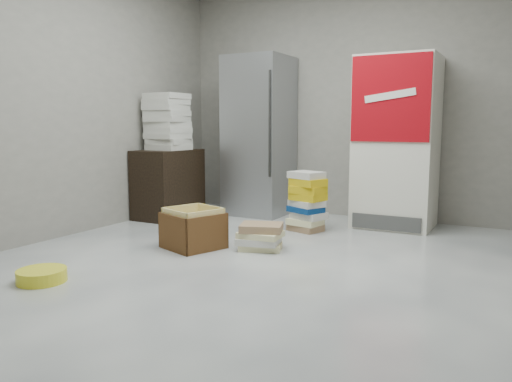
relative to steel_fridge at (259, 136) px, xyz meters
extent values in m
plane|color=silver|center=(0.90, -2.13, -0.95)|extent=(5.00, 5.00, 0.00)
cube|color=gray|center=(0.90, 0.37, 0.45)|extent=(4.00, 0.04, 2.80)
cube|color=gray|center=(-1.10, -2.13, 0.45)|extent=(0.04, 5.00, 2.80)
cube|color=#A0A2A8|center=(0.00, 0.00, 0.00)|extent=(0.70, 0.70, 1.90)
cylinder|color=#333333|center=(0.32, -0.36, 0.15)|extent=(0.02, 0.02, 1.19)
cube|color=silver|center=(1.65, 0.00, -0.05)|extent=(0.80, 0.70, 1.80)
cube|color=#9B0811|center=(1.65, -0.36, 0.40)|extent=(0.78, 0.02, 0.85)
cube|color=white|center=(1.65, -0.37, 0.43)|extent=(0.50, 0.01, 0.14)
cube|color=#3F3F3F|center=(1.65, -0.36, -0.85)|extent=(0.70, 0.02, 0.15)
cube|color=black|center=(-0.83, -0.73, -0.55)|extent=(0.50, 0.80, 0.80)
cube|color=beige|center=(-0.81, -0.73, -0.12)|extent=(0.41, 0.41, 0.06)
cube|color=beige|center=(-0.81, -0.72, -0.05)|extent=(0.42, 0.42, 0.06)
cube|color=beige|center=(-0.81, -0.74, 0.01)|extent=(0.42, 0.42, 0.06)
cube|color=beige|center=(-0.81, -0.73, 0.08)|extent=(0.42, 0.42, 0.06)
cube|color=beige|center=(-0.83, -0.72, 0.14)|extent=(0.41, 0.41, 0.06)
cube|color=beige|center=(-0.82, -0.73, 0.21)|extent=(0.43, 0.43, 0.06)
cube|color=beige|center=(-0.82, -0.73, 0.27)|extent=(0.41, 0.41, 0.06)
cube|color=beige|center=(-0.83, -0.74, 0.34)|extent=(0.40, 0.40, 0.06)
cube|color=beige|center=(-0.83, -0.74, 0.40)|extent=(0.42, 0.42, 0.06)
cube|color=beige|center=(-0.82, -0.73, 0.47)|extent=(0.41, 0.41, 0.06)
cube|color=#8B6B4D|center=(0.90, -0.68, -0.92)|extent=(0.38, 0.34, 0.07)
cube|color=beige|center=(0.90, -0.69, -0.85)|extent=(0.36, 0.31, 0.06)
cube|color=beige|center=(0.93, -0.67, -0.78)|extent=(0.38, 0.34, 0.07)
cube|color=navy|center=(0.90, -0.69, -0.72)|extent=(0.39, 0.35, 0.06)
cube|color=beige|center=(0.91, -0.68, -0.66)|extent=(0.40, 0.37, 0.07)
cube|color=gold|center=(0.93, -0.69, -0.59)|extent=(0.37, 0.33, 0.07)
cube|color=gold|center=(0.93, -0.69, -0.52)|extent=(0.36, 0.31, 0.08)
cube|color=gold|center=(0.92, -0.69, -0.44)|extent=(0.39, 0.35, 0.08)
cube|color=beige|center=(0.90, -0.68, -0.37)|extent=(0.39, 0.35, 0.07)
cube|color=beige|center=(0.85, -1.58, -0.92)|extent=(0.43, 0.38, 0.05)
cube|color=beige|center=(0.84, -1.60, -0.87)|extent=(0.42, 0.36, 0.06)
cube|color=beige|center=(0.86, -1.60, -0.81)|extent=(0.39, 0.31, 0.05)
cube|color=#8B6B4D|center=(0.86, -1.58, -0.75)|extent=(0.43, 0.38, 0.07)
cube|color=yellow|center=(0.30, -1.82, -0.94)|extent=(0.54, 0.54, 0.01)
cube|color=brown|center=(0.37, -1.61, -0.79)|extent=(0.42, 0.17, 0.32)
cube|color=brown|center=(0.22, -2.02, -0.79)|extent=(0.42, 0.17, 0.32)
cube|color=brown|center=(0.09, -1.74, -0.79)|extent=(0.17, 0.42, 0.32)
cube|color=brown|center=(0.50, -1.89, -0.79)|extent=(0.17, 0.42, 0.32)
cube|color=yellow|center=(0.36, -1.63, -0.77)|extent=(0.39, 0.15, 0.36)
cube|color=yellow|center=(0.23, -2.00, -0.77)|extent=(0.39, 0.15, 0.36)
cube|color=yellow|center=(0.11, -1.75, -0.77)|extent=(0.15, 0.39, 0.36)
cube|color=yellow|center=(0.48, -1.89, -0.77)|extent=(0.15, 0.39, 0.36)
cylinder|color=yellow|center=(-0.07, -3.12, -0.91)|extent=(0.35, 0.35, 0.09)
camera|label=1|loc=(2.85, -5.39, 0.14)|focal=35.00mm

